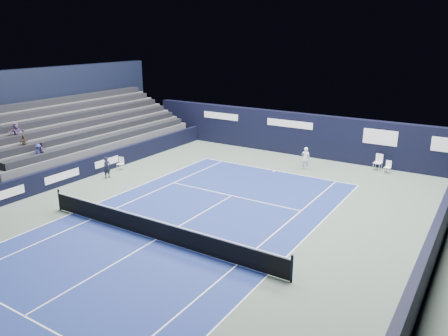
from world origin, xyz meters
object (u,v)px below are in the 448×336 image
object	(u,v)px
folding_chair_back_a	(378,161)
tennis_player	(305,158)
line_judge_chair	(121,163)
tennis_net	(156,229)
folding_chair_back_b	(388,166)

from	to	relation	value
folding_chair_back_a	tennis_player	xyz separation A→B (m)	(-4.14, -2.40, 0.14)
line_judge_chair	tennis_net	xyz separation A→B (m)	(8.76, -6.67, 0.02)
folding_chair_back_a	folding_chair_back_b	xyz separation A→B (m)	(0.69, -0.33, -0.15)
tennis_player	folding_chair_back_a	bearing A→B (deg)	30.11
tennis_net	folding_chair_back_b	bearing A→B (deg)	67.51
folding_chair_back_b	line_judge_chair	xyz separation A→B (m)	(-15.12, -8.69, 0.02)
folding_chair_back_a	tennis_net	xyz separation A→B (m)	(-5.67, -15.69, -0.11)
folding_chair_back_a	line_judge_chair	distance (m)	17.01
tennis_net	line_judge_chair	bearing A→B (deg)	142.70
line_judge_chair	tennis_net	size ratio (longest dim) A/B	0.07
folding_chair_back_b	tennis_net	world-z (taller)	tennis_net
line_judge_chair	folding_chair_back_a	bearing A→B (deg)	20.07
tennis_net	tennis_player	distance (m)	13.37
folding_chair_back_b	line_judge_chair	distance (m)	17.44
tennis_net	folding_chair_back_a	bearing A→B (deg)	70.14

